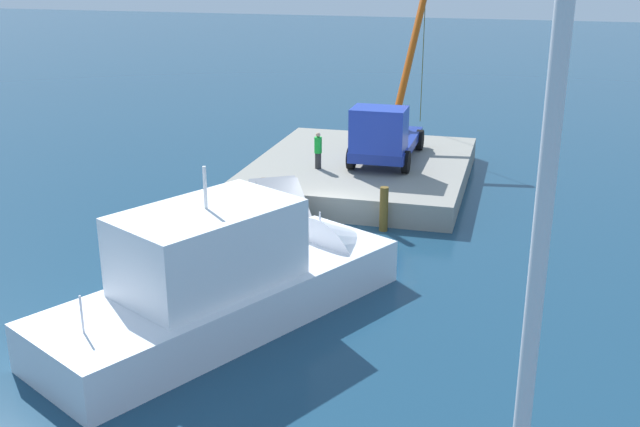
{
  "coord_description": "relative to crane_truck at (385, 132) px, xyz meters",
  "views": [
    {
      "loc": [
        26.92,
        7.08,
        10.36
      ],
      "look_at": [
        -0.19,
        -0.23,
        0.63
      ],
      "focal_mm": 42.78,
      "sensor_mm": 36.0,
      "label": 1
    }
  ],
  "objects": [
    {
      "name": "salvaged_car",
      "position": [
        7.59,
        -2.51,
        -1.76
      ],
      "size": [
        4.67,
        3.83,
        2.65
      ],
      "color": "#99999E",
      "rests_on": "ground"
    },
    {
      "name": "piling_mid",
      "position": [
        6.14,
        1.11,
        -1.63
      ],
      "size": [
        0.33,
        0.33,
        1.77
      ],
      "primitive_type": "cylinder",
      "color": "brown",
      "rests_on": "ground"
    },
    {
      "name": "piling_near",
      "position": [
        5.92,
        -3.86,
        -1.68
      ],
      "size": [
        0.34,
        0.34,
        1.67
      ],
      "primitive_type": "cylinder",
      "color": "brown",
      "rests_on": "ground"
    },
    {
      "name": "dock_worker",
      "position": [
        1.77,
        -2.71,
        -0.63
      ],
      "size": [
        0.34,
        0.34,
        1.65
      ],
      "color": "#2E2E2E",
      "rests_on": "dock"
    },
    {
      "name": "ground",
      "position": [
        6.76,
        -1.1,
        -2.52
      ],
      "size": [
        200.0,
        200.0,
        0.0
      ],
      "primitive_type": "plane",
      "color": "navy"
    },
    {
      "name": "dock",
      "position": [
        -0.1,
        -1.1,
        -1.99
      ],
      "size": [
        11.76,
        9.69,
        1.05
      ],
      "primitive_type": "cube",
      "color": "gray",
      "rests_on": "ground"
    },
    {
      "name": "crane_truck",
      "position": [
        0.0,
        0.0,
        0.0
      ],
      "size": [
        10.03,
        2.77,
        7.46
      ],
      "color": "navy",
      "rests_on": "dock"
    },
    {
      "name": "moored_yacht",
      "position": [
        13.36,
        -1.13,
        -1.73
      ],
      "size": [
        13.63,
        9.6,
        6.33
      ],
      "color": "white",
      "rests_on": "ground"
    }
  ]
}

